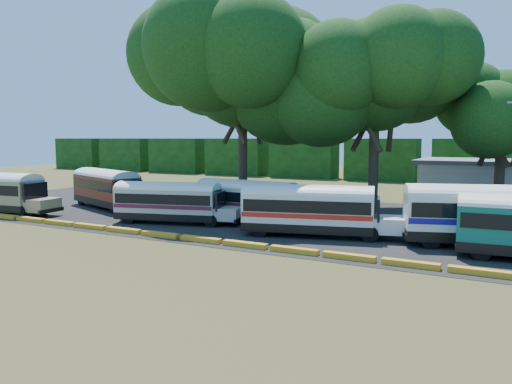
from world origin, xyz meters
The scene contains 12 objects.
ground centered at (0.00, 0.00, 0.00)m, with size 160.00×160.00×0.00m, color #394316.
asphalt_strip centered at (1.00, 12.00, 0.01)m, with size 64.00×24.00×0.02m, color black.
curb centered at (0.00, 1.00, 0.15)m, with size 53.70×0.45×0.30m.
treeline_backdrop centered at (0.00, 48.00, 3.00)m, with size 130.00×4.00×6.00m.
bus_red centered at (-13.82, 8.89, 1.94)m, with size 10.49×6.03×3.38m.
bus_cream_west centered at (-4.08, 5.31, 1.68)m, with size 9.31×4.53×2.98m.
bus_cream_east centered at (0.52, 8.47, 1.72)m, with size 9.41×2.89×3.05m.
bus_white_red centered at (6.54, 5.67, 1.82)m, with size 10.06×4.82×3.21m.
bus_white_blue centered at (16.45, 7.59, 1.98)m, with size 10.95×5.78×3.51m.
tree_west centered at (-4.10, 15.63, 12.31)m, with size 14.81×14.81×17.76m.
tree_center centered at (7.05, 17.72, 11.09)m, with size 12.41×12.41×15.67m.
tree_east centered at (16.16, 22.55, 8.49)m, with size 8.15×8.15×11.54m.
Camera 1 is at (18.07, -22.69, 6.06)m, focal length 35.00 mm.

